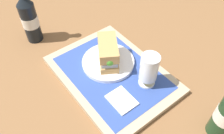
{
  "coord_description": "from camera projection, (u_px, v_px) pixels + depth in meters",
  "views": [
    {
      "loc": [
        0.42,
        -0.32,
        0.63
      ],
      "look_at": [
        0.0,
        0.0,
        0.05
      ],
      "focal_mm": 36.66,
      "sensor_mm": 36.0,
      "label": 1
    }
  ],
  "objects": [
    {
      "name": "ground_plane",
      "position": [
        112.0,
        76.0,
        0.83
      ],
      "size": [
        3.0,
        3.0,
        0.0
      ],
      "primitive_type": "plane",
      "color": "brown"
    },
    {
      "name": "tray",
      "position": [
        112.0,
        74.0,
        0.82
      ],
      "size": [
        0.44,
        0.32,
        0.02
      ],
      "primitive_type": "cube",
      "color": "tan",
      "rests_on": "ground_plane"
    },
    {
      "name": "placemat",
      "position": [
        112.0,
        73.0,
        0.81
      ],
      "size": [
        0.38,
        0.27,
        0.0
      ],
      "primitive_type": "cube",
      "color": "#2D4793",
      "rests_on": "tray"
    },
    {
      "name": "plate",
      "position": [
        108.0,
        62.0,
        0.83
      ],
      "size": [
        0.19,
        0.19,
        0.01
      ],
      "primitive_type": "cylinder",
      "color": "white",
      "rests_on": "placemat"
    },
    {
      "name": "sandwich",
      "position": [
        108.0,
        53.0,
        0.8
      ],
      "size": [
        0.14,
        0.12,
        0.08
      ],
      "rotation": [
        0.0,
        0.0,
        -0.55
      ],
      "color": "tan",
      "rests_on": "plate"
    },
    {
      "name": "beer_glass",
      "position": [
        149.0,
        69.0,
        0.73
      ],
      "size": [
        0.06,
        0.06,
        0.12
      ],
      "color": "silver",
      "rests_on": "placemat"
    },
    {
      "name": "napkin_folded",
      "position": [
        122.0,
        100.0,
        0.73
      ],
      "size": [
        0.09,
        0.07,
        0.01
      ],
      "primitive_type": "cube",
      "color": "white",
      "rests_on": "placemat"
    },
    {
      "name": "second_bottle",
      "position": [
        29.0,
        18.0,
        0.89
      ],
      "size": [
        0.07,
        0.07,
        0.27
      ],
      "color": "black",
      "rests_on": "ground_plane"
    }
  ]
}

